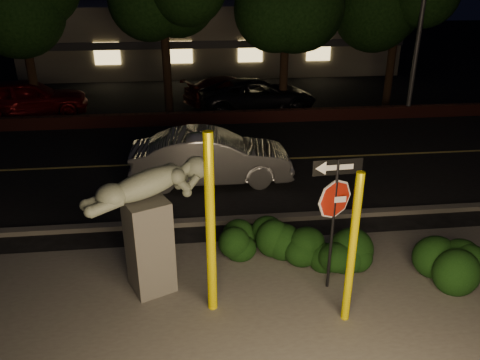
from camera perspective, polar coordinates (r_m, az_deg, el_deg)
The scene contains 19 objects.
ground at distance 18.14m, azimuth -0.89°, elevation 5.78°, with size 90.00×90.00×0.00m, color black.
patio at distance 8.49m, azimuth 6.81°, elevation -17.54°, with size 14.00×6.00×0.02m, color #4C4944.
road at distance 15.33m, azimuth 0.22°, elevation 2.37°, with size 80.00×8.00×0.01m, color black.
lane_marking at distance 15.33m, azimuth 0.22°, elevation 2.41°, with size 80.00×0.12×0.01m, color gold.
curb at distance 11.62m, azimuth 2.58°, elevation -4.71°, with size 80.00×0.25×0.12m, color #4C4944.
brick_wall at distance 19.31m, azimuth -1.27°, elevation 7.67°, with size 40.00×0.35×0.50m, color #451A16.
parking_lot at distance 24.87m, azimuth -2.50°, elevation 10.73°, with size 40.00×12.00×0.01m, color black.
building at distance 32.41m, azimuth -3.65°, elevation 17.32°, with size 22.00×10.20×4.00m.
yellow_pole_left at distance 7.93m, azimuth -3.62°, elevation -5.76°, with size 0.17×0.17×3.38m, color #F4DC00.
yellow_pole_right at distance 8.03m, azimuth 13.50°, elevation -8.37°, with size 0.14×0.14×2.82m, color #DDCA00.
signpost at distance 8.54m, azimuth 11.50°, elevation -2.36°, with size 0.91×0.10×2.67m.
sculpture at distance 8.69m, azimuth -11.04°, elevation -4.36°, with size 2.30×1.48×2.54m.
hedge_center at distance 10.05m, azimuth 2.77°, elevation -6.81°, with size 1.87×0.88×0.98m, color black.
hedge_right at distance 9.71m, azimuth 10.93°, elevation -7.80°, with size 1.77×0.95×1.16m, color black.
hedge_far_right at distance 10.12m, azimuth 24.44°, elevation -8.72°, with size 1.50×0.94×1.04m, color black.
silver_sedan at distance 13.56m, azimuth -3.52°, elevation 2.82°, with size 1.61×4.61×1.52m, color #AEAFB3.
parked_car_red at distance 21.99m, azimuth -24.46°, elevation 9.10°, with size 1.94×4.82×1.64m, color #67090D.
parked_car_darkred at distance 22.21m, azimuth -1.16°, elevation 10.86°, with size 1.81×4.45×1.29m, color #3E0D09.
parked_car_dark at distance 20.96m, azimuth 2.15°, elevation 10.27°, with size 2.38×5.17×1.44m, color black.
Camera 1 is at (-1.67, -7.18, 5.59)m, focal length 35.00 mm.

